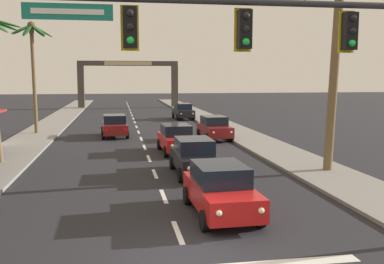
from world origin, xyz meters
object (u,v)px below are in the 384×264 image
at_px(sedan_parked_nearest_kerb, 183,111).
at_px(palm_right_second, 337,37).
at_px(sedan_parked_mid_kerb, 214,128).
at_px(town_gateway_arch, 128,78).
at_px(sedan_oncoming_far, 114,126).
at_px(traffic_signal_mast, 312,54).
at_px(palm_left_third, 33,51).
at_px(sedan_third_in_queue, 194,156).
at_px(sedan_fifth_in_queue, 176,138).
at_px(sedan_lead_at_stop_bar, 221,189).

xyz_separation_m(sedan_parked_nearest_kerb, palm_right_second, (3.08, -27.66, 5.48)).
bearing_deg(sedan_parked_mid_kerb, town_gateway_arch, 98.77).
height_order(sedan_parked_nearest_kerb, palm_right_second, palm_right_second).
bearing_deg(palm_right_second, sedan_parked_nearest_kerb, 96.35).
relative_size(sedan_oncoming_far, palm_right_second, 0.47).
xyz_separation_m(traffic_signal_mast, palm_left_third, (-11.13, 25.72, 1.36)).
relative_size(traffic_signal_mast, sedan_third_in_queue, 2.46).
height_order(sedan_fifth_in_queue, palm_left_third, palm_left_third).
relative_size(sedan_fifth_in_queue, sedan_parked_mid_kerb, 1.00).
bearing_deg(traffic_signal_mast, sedan_lead_at_stop_bar, 113.09).
bearing_deg(palm_left_third, sedan_third_in_queue, -58.61).
bearing_deg(palm_right_second, sedan_fifth_in_queue, 134.21).
distance_m(traffic_signal_mast, town_gateway_arch, 55.18).
height_order(sedan_parked_mid_kerb, palm_right_second, palm_right_second).
distance_m(sedan_oncoming_far, town_gateway_arch, 31.83).
bearing_deg(sedan_parked_nearest_kerb, sedan_parked_mid_kerb, -90.07).
relative_size(traffic_signal_mast, sedan_parked_mid_kerb, 2.44).
xyz_separation_m(traffic_signal_mast, sedan_parked_nearest_kerb, (2.19, 36.60, -4.25)).
relative_size(traffic_signal_mast, palm_right_second, 1.13).
distance_m(sedan_fifth_in_queue, sedan_oncoming_far, 8.63).
height_order(traffic_signal_mast, sedan_lead_at_stop_bar, traffic_signal_mast).
xyz_separation_m(sedan_third_in_queue, sedan_parked_mid_kerb, (3.45, 11.36, 0.00)).
height_order(traffic_signal_mast, town_gateway_arch, traffic_signal_mast).
height_order(sedan_parked_nearest_kerb, sedan_parked_mid_kerb, same).
xyz_separation_m(sedan_oncoming_far, sedan_parked_mid_kerb, (7.19, -2.56, 0.00)).
relative_size(sedan_parked_nearest_kerb, palm_left_third, 0.52).
bearing_deg(sedan_lead_at_stop_bar, sedan_oncoming_far, 100.04).
height_order(sedan_third_in_queue, palm_left_third, palm_left_third).
xyz_separation_m(sedan_fifth_in_queue, sedan_parked_nearest_kerb, (3.51, 20.89, 0.00)).
bearing_deg(sedan_parked_nearest_kerb, town_gateway_arch, 105.96).
xyz_separation_m(sedan_third_in_queue, town_gateway_arch, (-1.82, 45.50, 3.52)).
xyz_separation_m(sedan_third_in_queue, sedan_fifth_in_queue, (-0.04, 6.12, 0.00)).
relative_size(traffic_signal_mast, town_gateway_arch, 0.76).
distance_m(sedan_third_in_queue, sedan_oncoming_far, 14.42).
bearing_deg(palm_right_second, sedan_lead_at_stop_bar, -140.88).
distance_m(sedan_parked_nearest_kerb, palm_left_third, 18.09).
bearing_deg(sedan_parked_mid_kerb, palm_left_third, 160.24).
bearing_deg(sedan_fifth_in_queue, palm_right_second, -45.79).
bearing_deg(sedan_third_in_queue, sedan_oncoming_far, 105.04).
bearing_deg(sedan_fifth_in_queue, traffic_signal_mast, -85.20).
relative_size(palm_left_third, palm_right_second, 0.90).
distance_m(sedan_fifth_in_queue, sedan_parked_mid_kerb, 6.29).
relative_size(traffic_signal_mast, sedan_fifth_in_queue, 2.43).
bearing_deg(sedan_parked_mid_kerb, palm_right_second, -75.54).
xyz_separation_m(sedan_fifth_in_queue, sedan_oncoming_far, (-3.70, 7.80, 0.00)).
bearing_deg(town_gateway_arch, palm_left_third, -105.29).
height_order(sedan_third_in_queue, town_gateway_arch, town_gateway_arch).
bearing_deg(sedan_fifth_in_queue, town_gateway_arch, 92.59).
relative_size(sedan_lead_at_stop_bar, palm_right_second, 0.46).
bearing_deg(sedan_lead_at_stop_bar, palm_right_second, 39.12).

